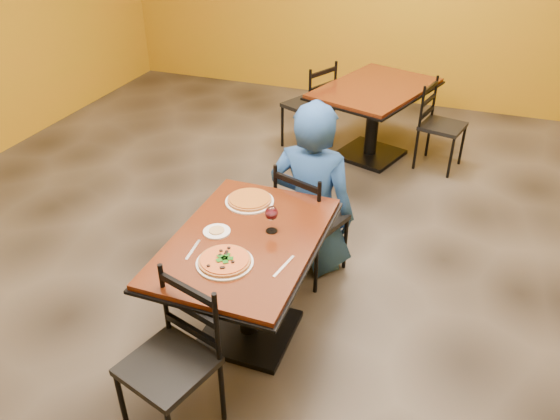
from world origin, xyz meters
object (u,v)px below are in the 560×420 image
at_px(chair_main_far, 312,220).
at_px(pizza_main, 225,260).
at_px(pizza_far, 250,199).
at_px(table_second, 374,105).
at_px(side_plate, 217,232).
at_px(chair_second_right, 443,127).
at_px(table_main, 247,264).
at_px(chair_main_near, 168,367).
at_px(wine_glass, 272,218).
at_px(diner, 313,187).
at_px(plate_far, 250,201).
at_px(chair_second_left, 308,105).
at_px(plate_main, 225,263).

bearing_deg(chair_main_far, pizza_main, 99.57).
bearing_deg(pizza_far, table_second, 82.85).
bearing_deg(side_plate, chair_second_right, 69.79).
bearing_deg(table_main, pizza_main, -91.89).
xyz_separation_m(chair_main_near, wine_glass, (0.22, 0.88, 0.40)).
bearing_deg(diner, chair_main_near, 81.77).
bearing_deg(wine_glass, plate_far, 133.96).
relative_size(chair_second_left, wine_glass, 5.15).
distance_m(chair_second_right, pizza_far, 2.65).
distance_m(pizza_main, pizza_far, 0.65).
relative_size(table_second, pizza_main, 5.28).
bearing_deg(plate_main, diner, 82.74).
bearing_deg(wine_glass, chair_second_left, 103.09).
relative_size(table_second, side_plate, 9.38).
height_order(chair_main_near, pizza_main, chair_main_near).
bearing_deg(chair_second_right, table_main, 176.02).
bearing_deg(chair_main_near, plate_main, 96.21).
distance_m(plate_main, side_plate, 0.31).
relative_size(table_main, plate_main, 3.97).
bearing_deg(pizza_main, chair_second_right, 74.25).
bearing_deg(pizza_far, chair_main_far, 52.94).
distance_m(chair_second_right, pizza_main, 3.21).
distance_m(chair_main_far, pizza_far, 0.59).
relative_size(chair_main_near, plate_main, 2.86).
relative_size(table_second, diner, 1.16).
height_order(table_second, chair_main_near, chair_main_near).
xyz_separation_m(chair_second_left, diner, (0.65, -1.94, 0.18)).
relative_size(plate_main, plate_far, 1.00).
bearing_deg(diner, chair_main_far, 107.31).
bearing_deg(plate_far, table_main, -70.53).
xyz_separation_m(chair_main_near, pizza_main, (0.09, 0.51, 0.33)).
distance_m(chair_main_far, pizza_main, 1.09).
bearing_deg(diner, table_main, 81.15).
distance_m(chair_second_right, plate_far, 2.65).
bearing_deg(chair_main_far, chair_second_right, -89.46).
xyz_separation_m(chair_second_right, wine_glass, (-0.74, -2.69, 0.41)).
relative_size(chair_main_near, diner, 0.69).
bearing_deg(chair_main_near, side_plate, 112.42).
height_order(plate_main, pizza_far, pizza_far).
bearing_deg(diner, chair_second_left, -71.59).
xyz_separation_m(table_main, pizza_main, (-0.01, -0.26, 0.21)).
height_order(table_main, plate_main, plate_main).
bearing_deg(chair_main_near, wine_glass, 92.72).
xyz_separation_m(pizza_main, side_plate, (-0.17, 0.25, -0.02)).
bearing_deg(side_plate, pizza_far, 82.93).
bearing_deg(side_plate, wine_glass, 22.45).
bearing_deg(chair_second_right, plate_main, 177.24).
relative_size(table_main, wine_glass, 6.83).
xyz_separation_m(table_main, chair_main_far, (0.17, 0.77, -0.11)).
bearing_deg(diner, side_plate, 70.27).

